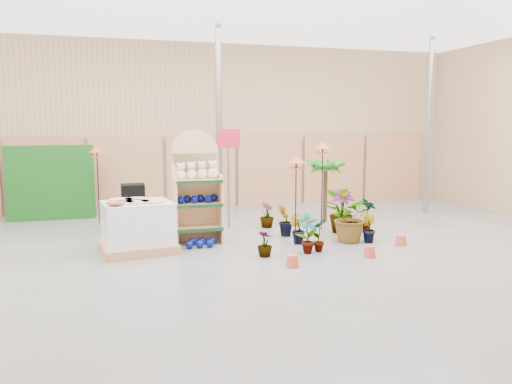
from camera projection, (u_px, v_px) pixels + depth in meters
room at (249, 129)px, 8.84m from camera, size 15.20×12.10×4.70m
display_shelf at (196, 191)px, 9.76m from camera, size 0.93×0.59×2.20m
teddy_bears at (198, 172)px, 9.62m from camera, size 0.81×0.21×0.35m
gazing_balls_shelf at (198, 199)px, 9.67m from camera, size 0.81×0.28×0.15m
gazing_balls_floor at (201, 243)px, 9.45m from camera, size 0.63×0.39×0.15m
pallet_stack at (138, 227)px, 9.01m from camera, size 1.43×1.25×0.96m
charcoal_planters at (129, 211)px, 10.96m from camera, size 0.80×0.50×1.00m
trellis_stock at (51, 183)px, 12.06m from camera, size 2.00×0.30×1.80m
offer_sign at (229, 158)px, 10.93m from camera, size 0.50×0.08×2.20m
bird_table_front at (296, 162)px, 9.36m from camera, size 0.34×0.34×1.72m
bird_table_right at (323, 148)px, 10.73m from camera, size 0.34×0.34×1.93m
bird_table_back at (97, 152)px, 11.42m from camera, size 0.34×0.34×1.81m
palm at (326, 165)px, 11.70m from camera, size 0.70×0.70×1.60m
potted_plant_0 at (307, 233)px, 8.90m from camera, size 0.40×0.27×0.75m
potted_plant_1 at (297, 229)px, 9.67m from camera, size 0.38×0.40×0.57m
potted_plant_2 at (347, 217)px, 9.76m from camera, size 1.06×0.97×1.01m
potted_plant_3 at (341, 211)px, 10.63m from camera, size 0.53×0.53×0.93m
potted_plant_4 at (367, 214)px, 10.81m from camera, size 0.39×0.45×0.73m
potted_plant_5 at (286, 221)px, 10.26m from camera, size 0.42×0.46×0.67m
potted_plant_7 at (265, 243)px, 8.71m from camera, size 0.37×0.37×0.47m
potted_plant_8 at (319, 235)px, 9.06m from camera, size 0.39×0.35×0.62m
potted_plant_9 at (368, 228)px, 9.77m from camera, size 0.27×0.33×0.55m
potted_plant_11 at (267, 215)px, 11.19m from camera, size 0.45×0.45×0.56m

